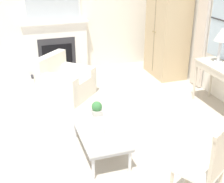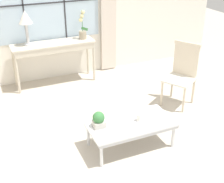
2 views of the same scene
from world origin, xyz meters
TOP-DOWN VIEW (x-y plane):
  - ground_plane at (0.00, 0.00)m, footprint 14.00×14.00m
  - wall_back_windowed at (0.00, 3.02)m, footprint 7.20×0.14m
  - console_table at (0.04, 2.73)m, footprint 1.49×0.43m
  - table_lamp at (-0.38, 2.78)m, footprint 0.23×0.23m
  - potted_orchid at (0.61, 2.75)m, footprint 0.17×0.14m
  - side_chair_wooden at (1.75, 1.17)m, footprint 0.60×0.60m
  - coffee_table at (0.44, 0.40)m, footprint 1.11×0.57m
  - potted_plant_small at (0.03, 0.48)m, footprint 0.15×0.15m
  - pillar_candle at (0.56, 0.40)m, footprint 0.09×0.09m

SIDE VIEW (x-z plane):
  - ground_plane at x=0.00m, z-range 0.00..0.00m
  - coffee_table at x=0.44m, z-range 0.14..0.50m
  - pillar_candle at x=0.56m, z-range 0.35..0.46m
  - potted_plant_small at x=0.03m, z-range 0.36..0.57m
  - side_chair_wooden at x=1.75m, z-range 0.06..1.07m
  - console_table at x=0.04m, z-range 0.30..1.09m
  - potted_orchid at x=0.61m, z-range 0.71..1.23m
  - table_lamp at x=-0.38m, z-range 0.94..1.55m
  - wall_back_windowed at x=0.00m, z-range -0.01..2.79m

